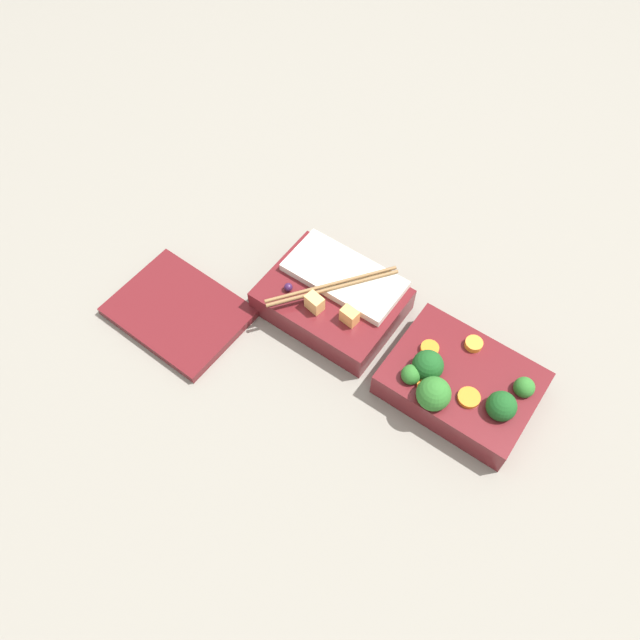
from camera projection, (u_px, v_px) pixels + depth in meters
name	position (u px, v px, depth m)	size (l,w,h in m)	color
ground_plane	(398.00, 355.00, 0.86)	(3.00, 3.00, 0.00)	gray
bento_tray_vegetable	(460.00, 383.00, 0.81)	(0.19, 0.15, 0.08)	maroon
bento_tray_rice	(333.00, 298.00, 0.88)	(0.19, 0.16, 0.07)	maroon
bento_lid	(179.00, 312.00, 0.89)	(0.19, 0.14, 0.01)	maroon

